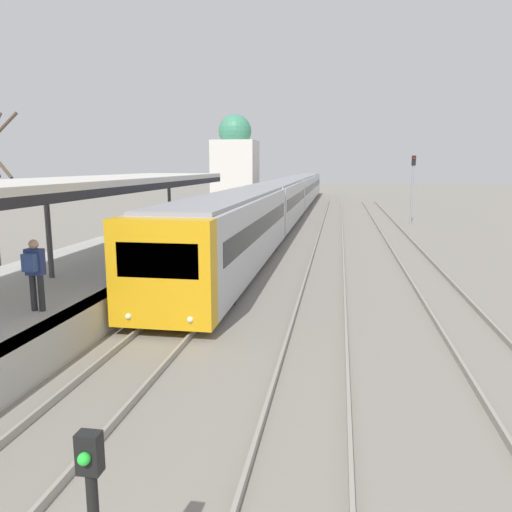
% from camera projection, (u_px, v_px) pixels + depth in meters
% --- Properties ---
extents(platform_canopy, '(4.00, 26.78, 2.89)m').
position_uv_depth(platform_canopy, '(46.00, 184.00, 14.43)').
color(platform_canopy, beige).
rests_on(platform_canopy, station_platform).
extents(person_on_platform, '(0.40, 0.40, 1.66)m').
position_uv_depth(person_on_platform, '(34.00, 269.00, 11.32)').
color(person_on_platform, '#2D2D33').
rests_on(person_on_platform, station_platform).
extents(train_near, '(2.68, 64.61, 3.11)m').
position_uv_depth(train_near, '(289.00, 195.00, 43.43)').
color(train_near, gold).
rests_on(train_near, ground_plane).
extents(signal_mast_far, '(0.28, 0.29, 4.95)m').
position_uv_depth(signal_mast_far, '(413.00, 182.00, 35.86)').
color(signal_mast_far, gray).
rests_on(signal_mast_far, ground_plane).
extents(distant_domed_building, '(5.01, 5.01, 10.13)m').
position_uv_depth(distant_domed_building, '(235.00, 162.00, 58.96)').
color(distant_domed_building, silver).
rests_on(distant_domed_building, ground_plane).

